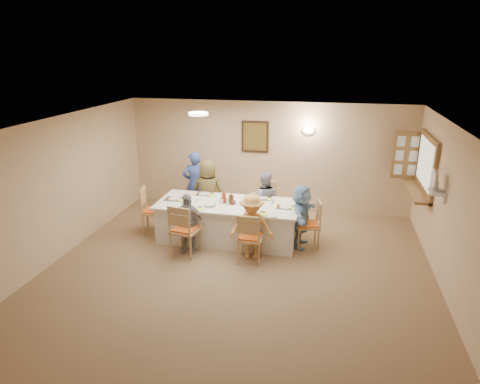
% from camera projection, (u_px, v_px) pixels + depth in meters
% --- Properties ---
extents(ground, '(7.00, 7.00, 0.00)m').
position_uv_depth(ground, '(234.00, 280.00, 7.00)').
color(ground, '#86654C').
extents(room_walls, '(7.00, 7.00, 7.00)m').
position_uv_depth(room_walls, '(233.00, 192.00, 6.52)').
color(room_walls, '#DCB484').
rests_on(room_walls, ground).
extents(wall_picture, '(0.62, 0.05, 0.72)m').
position_uv_depth(wall_picture, '(255.00, 137.00, 9.73)').
color(wall_picture, '#402716').
rests_on(wall_picture, room_walls).
extents(wall_sconce, '(0.26, 0.09, 0.18)m').
position_uv_depth(wall_sconce, '(308.00, 130.00, 9.41)').
color(wall_sconce, white).
rests_on(wall_sconce, room_walls).
extents(ceiling_light, '(0.36, 0.36, 0.05)m').
position_uv_depth(ceiling_light, '(198.00, 114.00, 7.81)').
color(ceiling_light, white).
rests_on(ceiling_light, room_walls).
extents(serving_hatch, '(0.06, 1.50, 1.15)m').
position_uv_depth(serving_hatch, '(427.00, 165.00, 8.10)').
color(serving_hatch, olive).
rests_on(serving_hatch, room_walls).
extents(hatch_sill, '(0.30, 1.50, 0.05)m').
position_uv_depth(hatch_sill, '(416.00, 191.00, 8.29)').
color(hatch_sill, olive).
rests_on(hatch_sill, room_walls).
extents(shutter_door, '(0.55, 0.04, 1.00)m').
position_uv_depth(shutter_door, '(406.00, 155.00, 8.86)').
color(shutter_door, olive).
rests_on(shutter_door, room_walls).
extents(fan_shelf, '(0.22, 0.36, 0.03)m').
position_uv_depth(fan_shelf, '(437.00, 192.00, 6.90)').
color(fan_shelf, white).
rests_on(fan_shelf, room_walls).
extents(desk_fan, '(0.30, 0.30, 0.28)m').
position_uv_depth(desk_fan, '(436.00, 183.00, 6.86)').
color(desk_fan, '#A5A5A8').
rests_on(desk_fan, fan_shelf).
extents(dining_table, '(2.75, 1.16, 0.76)m').
position_uv_depth(dining_table, '(228.00, 221.00, 8.40)').
color(dining_table, silver).
rests_on(dining_table, ground).
extents(chair_back_left, '(0.47, 0.47, 0.90)m').
position_uv_depth(chair_back_left, '(210.00, 202.00, 9.24)').
color(chair_back_left, tan).
rests_on(chair_back_left, ground).
extents(chair_back_right, '(0.49, 0.49, 0.95)m').
position_uv_depth(chair_back_right, '(265.00, 205.00, 8.99)').
color(chair_back_right, tan).
rests_on(chair_back_right, ground).
extents(chair_front_left, '(0.55, 0.55, 1.00)m').
position_uv_depth(chair_front_left, '(185.00, 229.00, 7.74)').
color(chair_front_left, tan).
rests_on(chair_front_left, ground).
extents(chair_front_right, '(0.45, 0.45, 0.93)m').
position_uv_depth(chair_front_right, '(250.00, 237.00, 7.51)').
color(chair_front_right, tan).
rests_on(chair_front_right, ground).
extents(chair_left_end, '(0.55, 0.55, 0.97)m').
position_uv_depth(chair_left_end, '(154.00, 210.00, 8.68)').
color(chair_left_end, tan).
rests_on(chair_left_end, ground).
extents(chair_right_end, '(0.52, 0.52, 0.92)m').
position_uv_depth(chair_right_end, '(308.00, 224.00, 8.06)').
color(chair_right_end, tan).
rests_on(chair_right_end, ground).
extents(diner_back_left, '(0.71, 0.47, 1.43)m').
position_uv_depth(diner_back_left, '(208.00, 192.00, 9.04)').
color(diner_back_left, brown).
rests_on(diner_back_left, ground).
extents(diner_back_right, '(0.75, 0.65, 1.24)m').
position_uv_depth(diner_back_right, '(264.00, 201.00, 8.83)').
color(diner_back_right, '#9090A8').
rests_on(diner_back_right, ground).
extents(diner_front_left, '(0.67, 0.28, 1.14)m').
position_uv_depth(diner_front_left, '(187.00, 223.00, 7.83)').
color(diner_front_left, gray).
rests_on(diner_front_left, ground).
extents(diner_front_right, '(0.89, 0.65, 1.20)m').
position_uv_depth(diner_front_right, '(252.00, 227.00, 7.58)').
color(diner_front_right, '#E5A34D').
rests_on(diner_front_right, ground).
extents(diner_right_end, '(1.21, 0.59, 1.22)m').
position_uv_depth(diner_right_end, '(301.00, 216.00, 8.04)').
color(diner_right_end, '#82B2DA').
rests_on(diner_right_end, ground).
extents(caregiver, '(0.82, 0.79, 1.46)m').
position_uv_depth(caregiver, '(195.00, 184.00, 9.56)').
color(caregiver, '#364C9B').
rests_on(caregiver, ground).
extents(placemat_fl, '(0.34, 0.25, 0.01)m').
position_uv_depth(placemat_fl, '(192.00, 208.00, 8.01)').
color(placemat_fl, '#472B19').
rests_on(placemat_fl, dining_table).
extents(plate_fl, '(0.25, 0.25, 0.02)m').
position_uv_depth(plate_fl, '(192.00, 208.00, 8.00)').
color(plate_fl, white).
rests_on(plate_fl, dining_table).
extents(napkin_fl, '(0.15, 0.15, 0.01)m').
position_uv_depth(napkin_fl, '(200.00, 209.00, 7.92)').
color(napkin_fl, '#E9FF35').
rests_on(napkin_fl, dining_table).
extents(placemat_fr, '(0.37, 0.27, 0.01)m').
position_uv_depth(placemat_fr, '(254.00, 213.00, 7.77)').
color(placemat_fr, '#472B19').
rests_on(placemat_fr, dining_table).
extents(plate_fr, '(0.23, 0.23, 0.01)m').
position_uv_depth(plate_fr, '(254.00, 213.00, 7.76)').
color(plate_fr, white).
rests_on(plate_fr, dining_table).
extents(napkin_fr, '(0.13, 0.13, 0.01)m').
position_uv_depth(napkin_fr, '(264.00, 214.00, 7.68)').
color(napkin_fr, '#E9FF35').
rests_on(napkin_fr, dining_table).
extents(placemat_bl, '(0.34, 0.25, 0.01)m').
position_uv_depth(placemat_bl, '(204.00, 194.00, 8.79)').
color(placemat_bl, '#472B19').
rests_on(placemat_bl, dining_table).
extents(plate_bl, '(0.24, 0.24, 0.01)m').
position_uv_depth(plate_bl, '(204.00, 194.00, 8.78)').
color(plate_bl, white).
rests_on(plate_bl, dining_table).
extents(napkin_bl, '(0.13, 0.13, 0.01)m').
position_uv_depth(napkin_bl, '(212.00, 195.00, 8.70)').
color(napkin_bl, '#E9FF35').
rests_on(napkin_bl, dining_table).
extents(placemat_br, '(0.37, 0.27, 0.01)m').
position_uv_depth(placemat_br, '(262.00, 198.00, 8.54)').
color(placemat_br, '#472B19').
rests_on(placemat_br, dining_table).
extents(plate_br, '(0.23, 0.23, 0.01)m').
position_uv_depth(plate_br, '(262.00, 198.00, 8.54)').
color(plate_br, white).
rests_on(plate_br, dining_table).
extents(napkin_br, '(0.13, 0.13, 0.01)m').
position_uv_depth(napkin_br, '(271.00, 199.00, 8.46)').
color(napkin_br, '#E9FF35').
rests_on(napkin_br, dining_table).
extents(placemat_le, '(0.36, 0.27, 0.01)m').
position_uv_depth(placemat_le, '(174.00, 199.00, 8.50)').
color(placemat_le, '#472B19').
rests_on(placemat_le, dining_table).
extents(plate_le, '(0.23, 0.23, 0.01)m').
position_uv_depth(plate_le, '(174.00, 199.00, 8.49)').
color(plate_le, white).
rests_on(plate_le, dining_table).
extents(napkin_le, '(0.13, 0.13, 0.01)m').
position_uv_depth(napkin_le, '(182.00, 200.00, 8.41)').
color(napkin_le, '#E9FF35').
rests_on(napkin_le, dining_table).
extents(placemat_re, '(0.34, 0.25, 0.01)m').
position_uv_depth(placemat_re, '(286.00, 207.00, 8.05)').
color(placemat_re, '#472B19').
rests_on(placemat_re, dining_table).
extents(plate_re, '(0.24, 0.24, 0.01)m').
position_uv_depth(plate_re, '(286.00, 207.00, 8.05)').
color(plate_re, white).
rests_on(plate_re, dining_table).
extents(napkin_re, '(0.13, 0.13, 0.01)m').
position_uv_depth(napkin_re, '(295.00, 209.00, 7.96)').
color(napkin_re, '#E9FF35').
rests_on(napkin_re, dining_table).
extents(teacup_a, '(0.11, 0.11, 0.08)m').
position_uv_depth(teacup_a, '(184.00, 204.00, 8.11)').
color(teacup_a, white).
rests_on(teacup_a, dining_table).
extents(teacup_b, '(0.09, 0.09, 0.08)m').
position_uv_depth(teacup_b, '(253.00, 195.00, 8.64)').
color(teacup_b, white).
rests_on(teacup_b, dining_table).
extents(bowl_a, '(0.34, 0.34, 0.05)m').
position_uv_depth(bowl_a, '(210.00, 205.00, 8.11)').
color(bowl_a, white).
rests_on(bowl_a, dining_table).
extents(bowl_b, '(0.35, 0.35, 0.06)m').
position_uv_depth(bowl_b, '(248.00, 199.00, 8.42)').
color(bowl_b, white).
rests_on(bowl_b, dining_table).
extents(condiment_ketchup, '(0.13, 0.13, 0.25)m').
position_uv_depth(condiment_ketchup, '(224.00, 197.00, 8.25)').
color(condiment_ketchup, '#9E2C0D').
rests_on(condiment_ketchup, dining_table).
extents(condiment_brown, '(0.16, 0.16, 0.22)m').
position_uv_depth(condiment_brown, '(231.00, 197.00, 8.26)').
color(condiment_brown, '#4F2C15').
rests_on(condiment_brown, dining_table).
extents(condiment_malt, '(0.16, 0.16, 0.14)m').
position_uv_depth(condiment_malt, '(233.00, 201.00, 8.18)').
color(condiment_malt, '#4F2C15').
rests_on(condiment_malt, dining_table).
extents(drinking_glass, '(0.06, 0.06, 0.09)m').
position_uv_depth(drinking_glass, '(221.00, 199.00, 8.34)').
color(drinking_glass, silver).
rests_on(drinking_glass, dining_table).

